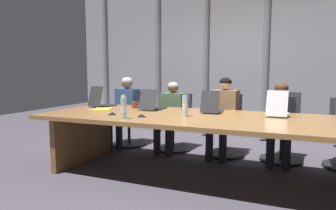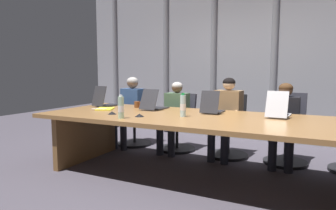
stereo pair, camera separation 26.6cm
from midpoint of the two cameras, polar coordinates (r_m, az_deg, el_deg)
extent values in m
plane|color=#47424C|center=(3.82, 4.64, -13.40)|extent=(13.94, 13.94, 0.00)
cube|color=olive|center=(3.64, 4.74, -2.54)|extent=(4.06, 1.45, 0.05)
cube|color=black|center=(3.65, 4.74, -3.55)|extent=(3.45, 0.10, 0.06)
cube|color=brown|center=(4.57, -17.16, -5.77)|extent=(0.08, 1.24, 0.70)
cube|color=#9999A0|center=(5.92, 12.04, 9.07)|extent=(6.97, 0.10, 3.17)
cylinder|color=gray|center=(7.05, -12.72, 8.61)|extent=(0.12, 0.12, 3.10)
cylinder|color=gray|center=(6.39, -3.07, 9.00)|extent=(0.12, 0.12, 3.10)
cylinder|color=gray|center=(6.02, 5.92, 9.13)|extent=(0.12, 0.12, 3.10)
cylinder|color=gray|center=(5.79, 16.72, 9.01)|extent=(0.12, 0.12, 3.10)
cube|color=#2D2D33|center=(4.80, -13.37, -0.12)|extent=(0.27, 0.35, 0.02)
cube|color=black|center=(4.81, -13.18, 0.02)|extent=(0.22, 0.20, 0.00)
cube|color=#2D2D33|center=(4.63, -15.14, 1.55)|extent=(0.24, 0.12, 0.30)
cube|color=black|center=(4.64, -15.09, 1.58)|extent=(0.22, 0.10, 0.27)
cube|color=#2D2D33|center=(4.35, -4.20, -0.62)|extent=(0.25, 0.32, 0.02)
cube|color=black|center=(4.37, -4.06, -0.46)|extent=(0.21, 0.18, 0.00)
cube|color=#2D2D33|center=(4.14, -5.66, 1.02)|extent=(0.25, 0.14, 0.28)
cube|color=black|center=(4.14, -5.63, 1.07)|extent=(0.22, 0.12, 0.25)
cube|color=#2D2D33|center=(4.04, 6.66, -1.19)|extent=(0.24, 0.31, 0.02)
cube|color=black|center=(4.06, 6.74, -1.01)|extent=(0.20, 0.17, 0.00)
cube|color=#2D2D33|center=(3.83, 5.95, 0.62)|extent=(0.24, 0.11, 0.28)
cube|color=black|center=(3.84, 5.97, 0.65)|extent=(0.21, 0.09, 0.25)
cube|color=#BCBCC1|center=(3.95, 18.24, -1.64)|extent=(0.25, 0.35, 0.02)
cube|color=black|center=(3.98, 18.29, -1.45)|extent=(0.21, 0.19, 0.00)
cube|color=#BCBCC1|center=(3.70, 17.92, 0.27)|extent=(0.24, 0.15, 0.30)
cube|color=black|center=(3.71, 17.93, 0.32)|extent=(0.22, 0.13, 0.26)
cube|color=#511E19|center=(5.34, -8.79, -2.90)|extent=(0.51, 0.51, 0.08)
cube|color=#511E19|center=(5.49, -7.53, 0.22)|extent=(0.44, 0.14, 0.47)
cylinder|color=#262628|center=(5.38, -8.75, -5.20)|extent=(0.05, 0.05, 0.36)
cylinder|color=black|center=(5.42, -8.71, -7.25)|extent=(0.60, 0.60, 0.04)
cube|color=#2D2D38|center=(4.97, -0.60, -3.53)|extent=(0.54, 0.54, 0.08)
cube|color=#2D2D38|center=(5.11, 0.68, -0.28)|extent=(0.44, 0.17, 0.45)
cylinder|color=#262628|center=(5.01, -0.59, -5.99)|extent=(0.05, 0.05, 0.36)
cylinder|color=black|center=(5.05, -0.59, -8.19)|extent=(0.60, 0.60, 0.04)
cube|color=black|center=(4.70, 9.08, -4.18)|extent=(0.49, 0.49, 0.08)
cube|color=black|center=(4.87, 9.68, -0.60)|extent=(0.43, 0.13, 0.46)
cylinder|color=#262628|center=(4.74, 9.03, -6.77)|extent=(0.05, 0.05, 0.36)
cylinder|color=black|center=(4.79, 8.99, -9.08)|extent=(0.60, 0.60, 0.04)
cube|color=#2D2D38|center=(4.58, 19.15, -4.73)|extent=(0.51, 0.51, 0.08)
cube|color=#2D2D38|center=(4.75, 19.63, -0.76)|extent=(0.44, 0.15, 0.51)
cylinder|color=#262628|center=(4.63, 19.05, -7.39)|extent=(0.05, 0.05, 0.36)
cylinder|color=black|center=(4.68, 18.96, -9.75)|extent=(0.60, 0.60, 0.04)
cube|color=#335184|center=(5.29, -9.09, 0.26)|extent=(0.40, 0.25, 0.51)
sphere|color=#8C6647|center=(5.27, -9.16, 4.15)|extent=(0.19, 0.19, 0.19)
ellipsoid|color=#B2ADA8|center=(5.27, -9.17, 4.41)|extent=(0.20, 0.20, 0.15)
cylinder|color=#335184|center=(5.19, -7.71, 0.91)|extent=(0.08, 0.14, 0.27)
cylinder|color=#8C6647|center=(5.04, -9.08, -0.62)|extent=(0.09, 0.30, 0.06)
cylinder|color=#335184|center=(5.38, -10.45, 1.05)|extent=(0.08, 0.14, 0.27)
cylinder|color=#8C6647|center=(5.23, -11.85, -0.42)|extent=(0.09, 0.30, 0.06)
cylinder|color=#262833|center=(5.11, -9.49, -3.22)|extent=(0.17, 0.41, 0.13)
cylinder|color=#262833|center=(5.02, -10.69, -5.97)|extent=(0.11, 0.11, 0.46)
cylinder|color=#262833|center=(5.24, -11.23, -3.03)|extent=(0.17, 0.41, 0.13)
cylinder|color=#262833|center=(5.14, -12.45, -5.70)|extent=(0.11, 0.11, 0.46)
cube|color=#4C6B4C|center=(4.90, -0.59, -0.44)|extent=(0.37, 0.24, 0.46)
sphere|color=brown|center=(4.88, -0.59, 3.34)|extent=(0.18, 0.18, 0.18)
ellipsoid|color=#B2ADA8|center=(4.87, -0.59, 3.60)|extent=(0.18, 0.18, 0.13)
cylinder|color=#4C6B4C|center=(4.84, 1.02, -0.04)|extent=(0.08, 0.14, 0.27)
cylinder|color=brown|center=(4.66, -0.04, -1.73)|extent=(0.08, 0.30, 0.06)
cylinder|color=#4C6B4C|center=(4.97, -2.15, 0.13)|extent=(0.08, 0.14, 0.27)
cylinder|color=brown|center=(4.80, -3.30, -1.51)|extent=(0.08, 0.30, 0.06)
cylinder|color=#262833|center=(4.72, -0.55, -3.93)|extent=(0.15, 0.41, 0.13)
cylinder|color=#262833|center=(4.61, -1.53, -6.96)|extent=(0.11, 0.11, 0.46)
cylinder|color=#262833|center=(4.81, -2.70, -3.74)|extent=(0.15, 0.41, 0.13)
cylinder|color=#262833|center=(4.70, -3.72, -6.71)|extent=(0.11, 0.11, 0.46)
cube|color=olive|center=(4.63, 9.09, -0.51)|extent=(0.41, 0.26, 0.53)
sphere|color=beige|center=(4.60, 9.17, 3.97)|extent=(0.18, 0.18, 0.18)
ellipsoid|color=black|center=(4.60, 9.17, 4.26)|extent=(0.19, 0.19, 0.14)
cylinder|color=olive|center=(4.57, 11.03, 0.32)|extent=(0.08, 0.14, 0.27)
cylinder|color=beige|center=(4.39, 10.17, -1.45)|extent=(0.09, 0.30, 0.06)
cylinder|color=olive|center=(4.68, 7.22, 0.53)|extent=(0.08, 0.14, 0.27)
cylinder|color=beige|center=(4.50, 6.23, -1.19)|extent=(0.09, 0.30, 0.06)
cylinder|color=#262833|center=(4.46, 9.37, -4.63)|extent=(0.17, 0.41, 0.13)
cylinder|color=#262833|center=(4.34, 8.53, -7.87)|extent=(0.11, 0.11, 0.46)
cylinder|color=#262833|center=(4.53, 6.98, -4.42)|extent=(0.17, 0.41, 0.13)
cylinder|color=#262833|center=(4.41, 6.07, -7.60)|extent=(0.11, 0.11, 0.46)
cube|color=black|center=(4.52, 18.88, -1.35)|extent=(0.38, 0.23, 0.47)
sphere|color=brown|center=(4.49, 19.03, 2.83)|extent=(0.18, 0.18, 0.18)
ellipsoid|color=#472D19|center=(4.49, 19.04, 3.12)|extent=(0.19, 0.19, 0.14)
cylinder|color=black|center=(4.51, 20.90, -0.88)|extent=(0.07, 0.14, 0.27)
cylinder|color=brown|center=(4.32, 20.78, -2.75)|extent=(0.07, 0.30, 0.06)
cylinder|color=black|center=(4.53, 16.90, -0.71)|extent=(0.07, 0.14, 0.27)
cylinder|color=brown|center=(4.33, 16.60, -2.57)|extent=(0.07, 0.30, 0.06)
cylinder|color=#262833|center=(4.36, 19.92, -5.18)|extent=(0.14, 0.40, 0.13)
cylinder|color=#262833|center=(4.23, 19.72, -8.54)|extent=(0.11, 0.11, 0.46)
cylinder|color=#262833|center=(4.37, 17.30, -5.05)|extent=(0.14, 0.40, 0.13)
cylinder|color=#262833|center=(4.25, 17.00, -8.41)|extent=(0.11, 0.11, 0.46)
cylinder|color=silver|center=(3.59, 1.10, -0.15)|extent=(0.07, 0.07, 0.26)
cylinder|color=white|center=(3.59, 1.10, -0.36)|extent=(0.07, 0.07, 0.08)
cylinder|color=green|center=(3.58, 1.10, 2.08)|extent=(0.04, 0.04, 0.02)
cylinder|color=#ADD1B2|center=(3.47, -10.55, -0.57)|extent=(0.07, 0.07, 0.25)
cylinder|color=white|center=(3.47, -10.55, -0.77)|extent=(0.07, 0.07, 0.08)
cylinder|color=white|center=(3.45, -10.60, 1.67)|extent=(0.04, 0.04, 0.02)
cylinder|color=brown|center=(4.49, -8.02, 0.04)|extent=(0.09, 0.09, 0.09)
torus|color=brown|center=(4.46, -7.42, 0.01)|extent=(0.07, 0.01, 0.07)
cone|color=black|center=(3.60, -7.13, -1.98)|extent=(0.11, 0.11, 0.03)
cone|color=black|center=(3.84, -12.42, -1.56)|extent=(0.11, 0.11, 0.03)
cube|color=yellow|center=(4.35, -13.91, -0.80)|extent=(0.33, 0.36, 0.02)
cylinder|color=silver|center=(4.24, -15.01, -0.85)|extent=(0.19, 0.10, 0.01)
camera|label=1|loc=(0.13, -91.93, -0.22)|focal=32.36mm
camera|label=2|loc=(0.13, 88.07, 0.22)|focal=32.36mm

